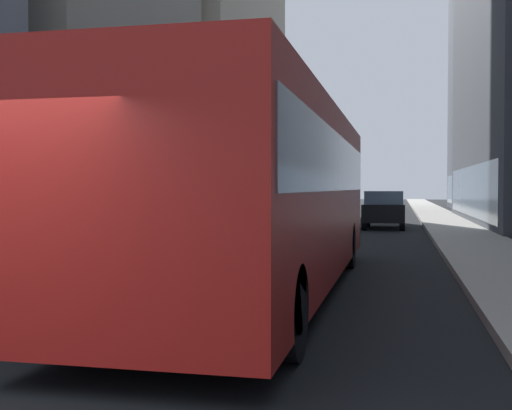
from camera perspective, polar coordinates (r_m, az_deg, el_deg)
The scene contains 11 objects.
ground_plane at distance 38.77m, azimuth 7.57°, elevation -1.06°, with size 120.00×120.00×0.00m, color black.
sidewalk_left at distance 39.68m, azimuth -0.66°, elevation -0.88°, with size 2.40×110.00×0.15m, color #ADA89E.
sidewalk_right at distance 38.68m, azimuth 16.01°, elevation -1.01°, with size 2.40×110.00×0.15m, color #ADA89E.
building_left_mid at distance 30.94m, azimuth -18.38°, elevation 16.79°, with size 10.04×14.17×19.88m.
building_left_far at distance 49.02m, azimuth -6.31°, elevation 16.92°, with size 11.17×20.61×29.53m.
transit_bus at distance 10.73m, azimuth 0.69°, elevation 1.62°, with size 2.78×11.53×3.05m.
car_silver_sedan at distance 16.33m, azimuth -9.79°, elevation -1.78°, with size 1.71×4.12×1.62m.
car_white_van at distance 41.65m, azimuth 6.27°, elevation 0.26°, with size 1.80×4.75×1.62m.
car_black_suv at distance 28.24m, azimuth 11.38°, elevation -0.39°, with size 1.75×3.98×1.62m.
box_truck at distance 31.51m, azimuth 4.21°, elevation 1.38°, with size 2.30×7.50×3.05m.
dalmatian_dog at distance 8.01m, azimuth -17.61°, elevation -7.51°, with size 0.22×0.96×0.72m.
Camera 1 is at (3.42, -3.57, 1.77)m, focal length 44.75 mm.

